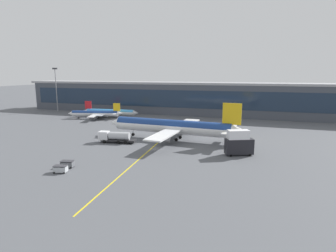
# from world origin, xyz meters

# --- Properties ---
(ground_plane) EXTENTS (700.00, 700.00, 0.00)m
(ground_plane) POSITION_xyz_m (0.00, 0.00, 0.00)
(ground_plane) COLOR #515459
(apron_lead_in_line) EXTENTS (6.64, 79.77, 0.01)m
(apron_lead_in_line) POSITION_xyz_m (-1.23, 2.00, 0.00)
(apron_lead_in_line) COLOR yellow
(apron_lead_in_line) RESTS_ON ground_plane
(terminal_building) EXTENTS (221.08, 16.55, 15.53)m
(terminal_building) POSITION_xyz_m (15.29, 66.64, 7.79)
(terminal_building) COLOR #424751
(terminal_building) RESTS_ON ground_plane
(main_airliner) EXTENTS (44.40, 35.21, 11.81)m
(main_airliner) POSITION_xyz_m (1.20, 11.62, 4.00)
(main_airliner) COLOR white
(main_airliner) RESTS_ON ground_plane
(fuel_tanker) EXTENTS (11.06, 4.25, 3.25)m
(fuel_tanker) POSITION_xyz_m (-13.56, 2.57, 1.75)
(fuel_tanker) COLOR #232326
(fuel_tanker) RESTS_ON ground_plane
(catering_lift) EXTENTS (7.23, 5.03, 6.30)m
(catering_lift) POSITION_xyz_m (21.67, 0.80, 3.07)
(catering_lift) COLOR black
(catering_lift) RESTS_ON ground_plane
(baggage_cart_0) EXTENTS (2.93, 2.13, 1.48)m
(baggage_cart_0) POSITION_xyz_m (-11.78, -23.33, 0.78)
(baggage_cart_0) COLOR #B2B7BC
(baggage_cart_0) RESTS_ON ground_plane
(baggage_cart_1) EXTENTS (2.93, 2.13, 1.48)m
(baggage_cart_1) POSITION_xyz_m (-12.50, -20.22, 0.78)
(baggage_cart_1) COLOR #595B60
(baggage_cart_1) RESTS_ON ground_plane
(commuter_jet_far) EXTENTS (24.48, 19.56, 6.94)m
(commuter_jet_far) POSITION_xyz_m (-43.01, 39.05, 2.40)
(commuter_jet_far) COLOR white
(commuter_jet_far) RESTS_ON ground_plane
(commuter_jet_near) EXTENTS (27.39, 21.78, 7.19)m
(commuter_jet_near) POSITION_xyz_m (-39.17, 45.13, 2.41)
(commuter_jet_near) COLOR #B2B7BC
(commuter_jet_near) RESTS_ON ground_plane
(apron_light_mast_0) EXTENTS (2.80, 0.50, 22.60)m
(apron_light_mast_0) POSITION_xyz_m (-75.86, 54.68, 13.27)
(apron_light_mast_0) COLOR gray
(apron_light_mast_0) RESTS_ON ground_plane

